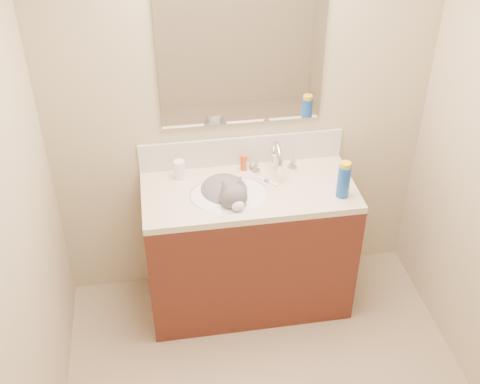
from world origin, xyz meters
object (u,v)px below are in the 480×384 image
object	(u,v)px
pill_bottle	(179,170)
amber_bottle	(244,162)
vanity_cabinet	(248,250)
cat	(226,196)
spray_can	(343,181)
basin	(229,204)
faucet	(276,160)
silver_jar	(247,164)

from	to	relation	value
pill_bottle	amber_bottle	size ratio (longest dim) A/B	1.15
vanity_cabinet	cat	world-z (taller)	cat
cat	spray_can	bearing A→B (deg)	-24.69
basin	spray_can	world-z (taller)	spray_can
pill_bottle	spray_can	size ratio (longest dim) A/B	0.59
cat	pill_bottle	world-z (taller)	cat
basin	pill_bottle	bearing A→B (deg)	141.56
vanity_cabinet	faucet	world-z (taller)	faucet
silver_jar	amber_bottle	world-z (taller)	amber_bottle
faucet	pill_bottle	xyz separation A→B (m)	(-0.55, 0.03, -0.03)
vanity_cabinet	cat	bearing A→B (deg)	-176.26
basin	faucet	xyz separation A→B (m)	(0.30, 0.17, 0.16)
faucet	cat	distance (m)	0.36
cat	amber_bottle	distance (m)	0.26
spray_can	silver_jar	bearing A→B (deg)	142.86
basin	amber_bottle	bearing A→B (deg)	61.99
basin	pill_bottle	xyz separation A→B (m)	(-0.25, 0.20, 0.13)
faucet	basin	bearing A→B (deg)	-150.88
basin	vanity_cabinet	bearing A→B (deg)	14.04
faucet	cat	size ratio (longest dim) A/B	0.65
amber_bottle	spray_can	world-z (taller)	spray_can
silver_jar	cat	bearing A→B (deg)	-125.68
basin	spray_can	xyz separation A→B (m)	(0.61, -0.12, 0.17)
faucet	vanity_cabinet	bearing A→B (deg)	-142.71
vanity_cabinet	basin	bearing A→B (deg)	-165.96
faucet	cat	world-z (taller)	faucet
cat	vanity_cabinet	bearing A→B (deg)	-8.55
pill_bottle	spray_can	distance (m)	0.92
pill_bottle	amber_bottle	bearing A→B (deg)	4.04
basin	silver_jar	world-z (taller)	silver_jar
silver_jar	amber_bottle	bearing A→B (deg)	-155.41
faucet	pill_bottle	distance (m)	0.56
cat	basin	bearing A→B (deg)	-74.81
spray_can	amber_bottle	bearing A→B (deg)	145.05
basin	pill_bottle	distance (m)	0.35
pill_bottle	amber_bottle	world-z (taller)	pill_bottle
faucet	amber_bottle	world-z (taller)	faucet
pill_bottle	amber_bottle	xyz separation A→B (m)	(0.38, 0.03, -0.01)
basin	amber_bottle	size ratio (longest dim) A/B	4.60
amber_bottle	silver_jar	bearing A→B (deg)	24.59
basin	pill_bottle	size ratio (longest dim) A/B	4.00
silver_jar	amber_bottle	size ratio (longest dim) A/B	0.62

